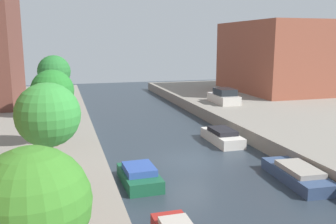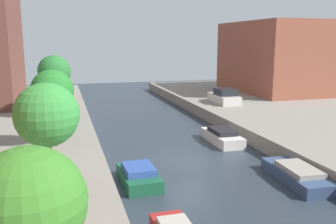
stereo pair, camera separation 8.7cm
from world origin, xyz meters
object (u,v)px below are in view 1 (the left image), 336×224
object	(u,v)px
street_tree_0	(33,207)
street_tree_3	(54,72)
moored_boat_left_2	(139,176)
street_tree_1	(48,115)
street_tree_2	(52,91)
low_block_right	(279,57)
parked_car	(224,97)
moored_boat_right_3	(222,137)
moored_boat_right_2	(297,175)

from	to	relation	value
street_tree_0	street_tree_3	size ratio (longest dim) A/B	0.90
street_tree_3	moored_boat_left_2	distance (m)	13.90
street_tree_0	street_tree_1	distance (m)	7.53
street_tree_1	street_tree_2	xyz separation A→B (m)	(0.00, 8.14, -0.22)
low_block_right	parked_car	distance (m)	12.34
parked_car	street_tree_0	bearing A→B (deg)	-120.31
street_tree_2	moored_boat_right_3	bearing A→B (deg)	6.35
moored_boat_left_2	moored_boat_right_2	size ratio (longest dim) A/B	0.73
street_tree_1	moored_boat_right_3	size ratio (longest dim) A/B	1.11
street_tree_2	parked_car	xyz separation A→B (m)	(15.52, 10.88, -2.56)
moored_boat_right_3	street_tree_3	bearing A→B (deg)	147.72
street_tree_2	street_tree_3	xyz separation A→B (m)	(0.00, 8.16, 0.45)
low_block_right	moored_boat_left_2	size ratio (longest dim) A/B	4.12
street_tree_0	moored_boat_left_2	bearing A→B (deg)	70.55
street_tree_3	street_tree_1	bearing A→B (deg)	-90.00
street_tree_0	moored_boat_right_3	world-z (taller)	street_tree_0
moored_boat_left_2	moored_boat_right_3	distance (m)	9.06
low_block_right	street_tree_3	distance (m)	27.08
street_tree_1	street_tree_2	world-z (taller)	street_tree_1
moored_boat_left_2	street_tree_3	bearing A→B (deg)	107.34
moored_boat_right_2	moored_boat_right_3	size ratio (longest dim) A/B	1.12
street_tree_2	street_tree_3	world-z (taller)	street_tree_3
low_block_right	moored_boat_right_2	xyz separation A→B (m)	(-13.90, -23.71, -4.69)
street_tree_0	street_tree_2	world-z (taller)	street_tree_2
street_tree_0	low_block_right	bearing A→B (deg)	52.27
street_tree_0	moored_boat_right_2	xyz separation A→B (m)	(11.60, 9.25, -4.05)
street_tree_3	street_tree_0	bearing A→B (deg)	-90.00
parked_car	moored_boat_right_2	distance (m)	17.79
moored_boat_left_2	street_tree_2	bearing A→B (deg)	131.34
street_tree_1	moored_boat_right_2	bearing A→B (deg)	8.41
street_tree_0	moored_boat_right_2	world-z (taller)	street_tree_0
street_tree_0	parked_car	distance (m)	30.88
low_block_right	moored_boat_left_2	bearing A→B (deg)	-134.70
parked_car	moored_boat_right_3	distance (m)	10.74
street_tree_0	parked_car	world-z (taller)	street_tree_0
street_tree_0	street_tree_3	distance (m)	23.82
moored_boat_right_2	street_tree_1	bearing A→B (deg)	-171.59
parked_car	moored_boat_left_2	bearing A→B (deg)	-126.97
low_block_right	street_tree_0	size ratio (longest dim) A/B	3.16
parked_car	moored_boat_right_3	world-z (taller)	parked_car
street_tree_3	moored_boat_right_2	xyz separation A→B (m)	(11.60, -14.58, -4.24)
street_tree_1	moored_boat_right_2	distance (m)	12.39
parked_car	moored_boat_right_3	bearing A→B (deg)	-115.16
moored_boat_right_2	street_tree_0	bearing A→B (deg)	-141.44
street_tree_3	moored_boat_left_2	size ratio (longest dim) A/B	1.45
street_tree_0	parked_car	size ratio (longest dim) A/B	1.06
moored_boat_right_2	street_tree_3	bearing A→B (deg)	128.51
low_block_right	street_tree_2	bearing A→B (deg)	-145.86
street_tree_3	parked_car	distance (m)	16.04
low_block_right	moored_boat_right_2	distance (m)	27.88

